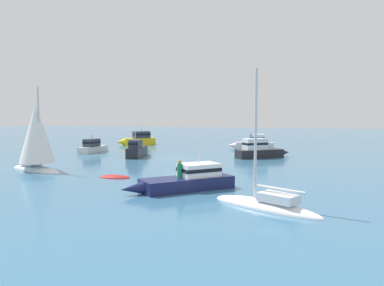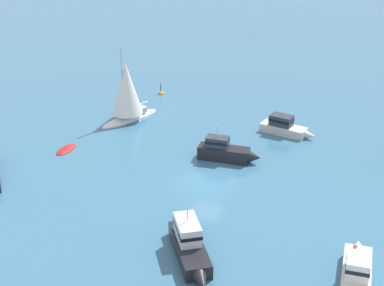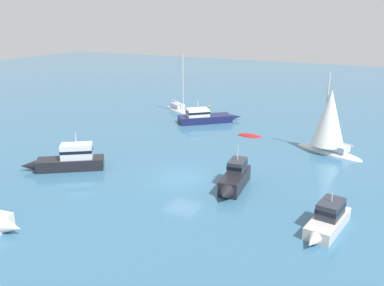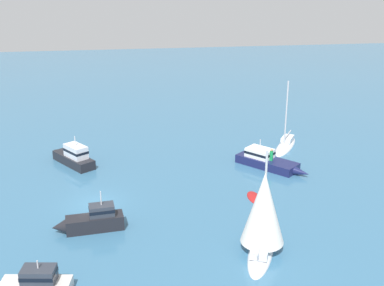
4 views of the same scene
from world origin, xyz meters
name	(u,v)px [view 1 (image 1 of 4)]	position (x,y,z in m)	size (l,w,h in m)	color
ground_plane	(174,158)	(0.00, 0.00, 0.00)	(160.00, 160.00, 0.00)	teal
launch	(93,147)	(-11.25, 3.18, 0.67)	(2.13, 5.22, 2.19)	silver
launch_1	(187,180)	(5.57, -16.07, 0.65)	(6.55, 6.01, 2.57)	#191E4C
sailboat	(36,140)	(-8.85, -11.35, 2.65)	(6.60, 3.99, 7.51)	white
launch_2	(254,144)	(7.63, 12.06, 0.73)	(6.21, 2.06, 2.20)	silver
launch_3	(260,150)	(9.05, 2.37, 0.82)	(6.06, 4.76, 3.03)	black
launch_4	(137,150)	(-4.25, 0.07, 0.77)	(1.78, 5.21, 3.03)	black
rib	(115,178)	(-0.90, -13.07, 0.00)	(2.50, 1.11, 0.42)	#B21E1E
powerboat	(138,139)	(-9.80, 14.38, 0.83)	(5.30, 4.69, 2.86)	yellow
ketch	(266,205)	(10.75, -19.72, 0.13)	(6.42, 4.77, 7.71)	white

